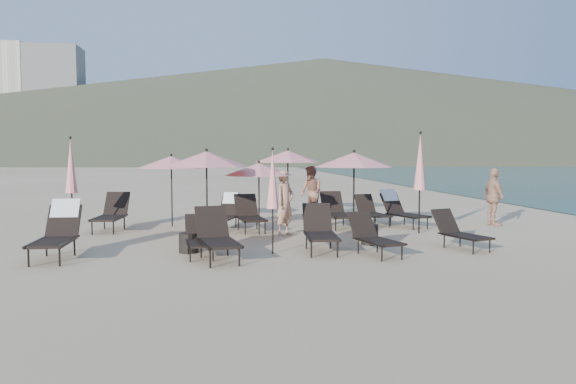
{
  "coord_description": "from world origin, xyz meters",
  "views": [
    {
      "loc": [
        -2.69,
        -12.34,
        2.22
      ],
      "look_at": [
        -0.55,
        3.5,
        1.1
      ],
      "focal_mm": 35.0,
      "sensor_mm": 36.0,
      "label": 1
    }
  ],
  "objects": [
    {
      "name": "beachgoer_c",
      "position": [
        5.78,
        3.63,
        0.88
      ],
      "size": [
        0.45,
        1.04,
        1.77
      ],
      "primitive_type": "imported",
      "rotation": [
        0.0,
        0.0,
        1.59
      ],
      "color": "tan",
      "rests_on": "ground"
    },
    {
      "name": "lounger_11",
      "position": [
        2.97,
        3.97,
        0.52
      ],
      "size": [
        1.17,
        1.84,
        1.08
      ],
      "rotation": [
        0.0,
        0.0,
        0.34
      ],
      "color": "black",
      "rests_on": "ground"
    },
    {
      "name": "side_table_1",
      "position": [
        1.07,
        0.74,
        0.24
      ],
      "size": [
        0.42,
        0.42,
        0.49
      ],
      "primitive_type": "cylinder",
      "color": "black",
      "rests_on": "ground"
    },
    {
      "name": "lounger_7",
      "position": [
        -2.29,
        4.27,
        0.48
      ],
      "size": [
        1.05,
        1.72,
        1.01
      ],
      "rotation": [
        0.0,
        0.0,
        -0.31
      ],
      "color": "black",
      "rests_on": "ground"
    },
    {
      "name": "lounger_1",
      "position": [
        -2.62,
        -0.67,
        0.49
      ],
      "size": [
        1.0,
        1.92,
        1.05
      ],
      "rotation": [
        0.0,
        0.0,
        0.17
      ],
      "color": "black",
      "rests_on": "ground"
    },
    {
      "name": "beachgoer_b",
      "position": [
        0.61,
        6.3,
        0.89
      ],
      "size": [
        0.96,
        1.06,
        1.78
      ],
      "primitive_type": "imported",
      "rotation": [
        0.0,
        0.0,
        -1.16
      ],
      "color": "#97604E",
      "rests_on": "ground"
    },
    {
      "name": "umbrella_closed_1",
      "position": [
        2.95,
        2.39,
        1.95
      ],
      "size": [
        0.33,
        0.33,
        2.8
      ],
      "color": "black",
      "rests_on": "ground"
    },
    {
      "name": "lounger_8",
      "position": [
        -1.65,
        3.57,
        0.47
      ],
      "size": [
        0.87,
        1.81,
        1.0
      ],
      "rotation": [
        0.0,
        0.0,
        0.12
      ],
      "color": "black",
      "rests_on": "ground"
    },
    {
      "name": "side_table_0",
      "position": [
        -3.23,
        0.21,
        0.22
      ],
      "size": [
        0.44,
        0.44,
        0.44
      ],
      "primitive_type": "cylinder",
      "color": "black",
      "rests_on": "ground"
    },
    {
      "name": "lounger_9",
      "position": [
        0.99,
        3.99,
        0.48
      ],
      "size": [
        0.78,
        1.83,
        1.03
      ],
      "rotation": [
        0.0,
        0.0,
        0.06
      ],
      "color": "black",
      "rests_on": "ground"
    },
    {
      "name": "lounger_4",
      "position": [
        0.77,
        -0.61,
        0.42
      ],
      "size": [
        0.97,
        1.64,
        0.89
      ],
      "rotation": [
        0.0,
        0.0,
        0.26
      ],
      "color": "black",
      "rests_on": "ground"
    },
    {
      "name": "lounger_5",
      "position": [
        2.96,
        -0.12,
        0.41
      ],
      "size": [
        1.0,
        1.62,
        0.87
      ],
      "rotation": [
        0.0,
        0.0,
        0.3
      ],
      "color": "black",
      "rests_on": "ground"
    },
    {
      "name": "lounger_2",
      "position": [
        -2.99,
        -0.22,
        0.4
      ],
      "size": [
        0.69,
        1.51,
        0.85
      ],
      "rotation": [
        0.0,
        0.0,
        0.09
      ],
      "color": "black",
      "rests_on": "ground"
    },
    {
      "name": "umbrella_open_1",
      "position": [
        -1.45,
        2.74,
        1.77
      ],
      "size": [
        1.87,
        1.87,
        2.01
      ],
      "color": "black",
      "rests_on": "ground"
    },
    {
      "name": "umbrella_open_3",
      "position": [
        -3.91,
        4.78,
        1.94
      ],
      "size": [
        2.03,
        2.03,
        2.19
      ],
      "color": "black",
      "rests_on": "ground"
    },
    {
      "name": "umbrella_open_4",
      "position": [
        -0.2,
        6.17,
        2.1
      ],
      "size": [
        2.21,
        2.21,
        2.37
      ],
      "color": "black",
      "rests_on": "ground"
    },
    {
      "name": "lounger_10",
      "position": [
        2.16,
        4.36,
        0.42
      ],
      "size": [
        0.82,
        1.64,
        0.91
      ],
      "rotation": [
        0.0,
        0.0,
        0.14
      ],
      "color": "black",
      "rests_on": "ground"
    },
    {
      "name": "lounger_6",
      "position": [
        -5.57,
        4.14,
        0.49
      ],
      "size": [
        0.88,
        1.9,
        1.06
      ],
      "rotation": [
        0.0,
        0.0,
        -0.1
      ],
      "color": "black",
      "rests_on": "ground"
    },
    {
      "name": "umbrella_closed_2",
      "position": [
        -6.45,
        3.36,
        1.85
      ],
      "size": [
        0.31,
        0.31,
        2.66
      ],
      "color": "black",
      "rests_on": "ground"
    },
    {
      "name": "volcanic_headland",
      "position": [
        71.37,
        302.62,
        26.49
      ],
      "size": [
        690.0,
        690.0,
        55.0
      ],
      "color": "brown",
      "rests_on": "ground"
    },
    {
      "name": "beachgoer_a",
      "position": [
        -0.77,
        2.5,
        0.88
      ],
      "size": [
        0.75,
        0.75,
        1.76
      ],
      "primitive_type": "imported",
      "rotation": [
        0.0,
        0.0,
        0.79
      ],
      "color": "tan",
      "rests_on": "ground"
    },
    {
      "name": "lounger_3",
      "position": [
        -0.29,
        0.03,
        0.48
      ],
      "size": [
        0.8,
        1.82,
        1.02
      ],
      "rotation": [
        0.0,
        0.0,
        -0.07
      ],
      "color": "black",
      "rests_on": "ground"
    },
    {
      "name": "umbrella_open_2",
      "position": [
        1.03,
        2.16,
        2.03
      ],
      "size": [
        2.14,
        2.14,
        2.3
      ],
      "color": "black",
      "rests_on": "ground"
    },
    {
      "name": "umbrella_closed_0",
      "position": [
        -1.39,
        -0.2,
        1.63
      ],
      "size": [
        0.27,
        0.27,
        2.34
      ],
      "color": "black",
      "rests_on": "ground"
    },
    {
      "name": "umbrella_open_0",
      "position": [
        -2.84,
        2.1,
        2.06
      ],
      "size": [
        2.16,
        2.16,
        2.33
      ],
      "color": "black",
      "rests_on": "ground"
    },
    {
      "name": "lounger_0",
      "position": [
        -5.95,
        -0.01,
        0.57
      ],
      "size": [
        0.73,
        1.92,
        1.19
      ],
      "rotation": [
        0.0,
        0.0,
        -0.01
      ],
      "color": "black",
      "rests_on": "ground"
    },
    {
      "name": "hotel_skyline",
      "position": [
        -93.62,
        271.21,
        24.18
      ],
      "size": [
        109.0,
        82.0,
        55.0
      ],
      "color": "beige",
      "rests_on": "ground"
    },
    {
      "name": "ground",
      "position": [
        0.0,
        0.0,
        0.0
      ],
      "size": [
        800.0,
        800.0,
        0.0
      ],
      "primitive_type": "plane",
      "color": "#D6BA8C",
      "rests_on": "ground"
    }
  ]
}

